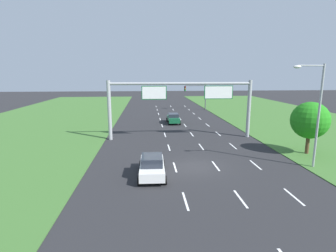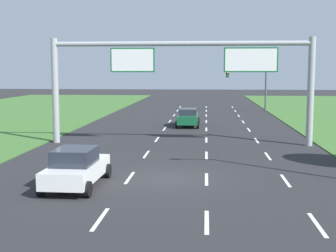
# 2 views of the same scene
# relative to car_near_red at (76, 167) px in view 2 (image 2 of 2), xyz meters

# --- Properties ---
(ground_plane) EXTENTS (200.00, 200.00, 0.00)m
(ground_plane) POSITION_rel_car_near_red_xyz_m (3.71, 1.78, -0.82)
(ground_plane) COLOR #262628
(lane_dashes_inner_left) EXTENTS (0.14, 62.40, 0.01)m
(lane_dashes_inner_left) POSITION_rel_car_near_red_xyz_m (1.96, 13.78, -0.81)
(lane_dashes_inner_left) COLOR white
(lane_dashes_inner_left) RESTS_ON ground_plane
(lane_dashes_inner_right) EXTENTS (0.14, 62.40, 0.01)m
(lane_dashes_inner_right) POSITION_rel_car_near_red_xyz_m (5.46, 13.78, -0.81)
(lane_dashes_inner_right) COLOR white
(lane_dashes_inner_right) RESTS_ON ground_plane
(lane_dashes_slip) EXTENTS (0.14, 62.40, 0.01)m
(lane_dashes_slip) POSITION_rel_car_near_red_xyz_m (8.96, 13.78, -0.81)
(lane_dashes_slip) COLOR white
(lane_dashes_slip) RESTS_ON ground_plane
(car_near_red) EXTENTS (2.16, 4.51, 1.66)m
(car_near_red) POSITION_rel_car_near_red_xyz_m (0.00, 0.00, 0.00)
(car_near_red) COLOR white
(car_near_red) RESTS_ON ground_plane
(car_lead_silver) EXTENTS (1.98, 4.28, 1.57)m
(car_lead_silver) POSITION_rel_car_near_red_xyz_m (3.85, 21.75, -0.02)
(car_lead_silver) COLOR #145633
(car_lead_silver) RESTS_ON ground_plane
(sign_gantry) EXTENTS (17.24, 0.44, 7.00)m
(sign_gantry) POSITION_rel_car_near_red_xyz_m (3.94, 11.81, 4.08)
(sign_gantry) COLOR #9EA0A5
(sign_gantry) RESTS_ON ground_plane
(traffic_light_mast) EXTENTS (4.76, 0.49, 5.60)m
(traffic_light_mast) POSITION_rel_car_near_red_xyz_m (10.48, 36.92, 3.05)
(traffic_light_mast) COLOR #47494F
(traffic_light_mast) RESTS_ON ground_plane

